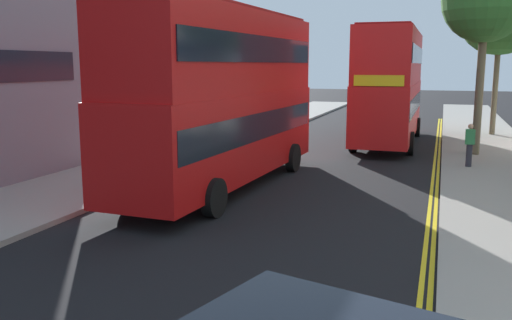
{
  "coord_description": "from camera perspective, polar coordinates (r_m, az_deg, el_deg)",
  "views": [
    {
      "loc": [
        4.42,
        -0.52,
        3.91
      ],
      "look_at": [
        0.5,
        11.0,
        1.8
      ],
      "focal_mm": 38.44,
      "sensor_mm": 36.0,
      "label": 1
    }
  ],
  "objects": [
    {
      "name": "double_decker_bus_oncoming",
      "position": [
        28.19,
        13.82,
        7.78
      ],
      "size": [
        2.82,
        10.82,
        5.64
      ],
      "color": "red",
      "rests_on": "ground"
    },
    {
      "name": "kerb_line_inner",
      "position": [
        15.04,
        17.53,
        -5.69
      ],
      "size": [
        0.1,
        56.0,
        0.01
      ],
      "primitive_type": "cube",
      "color": "yellow",
      "rests_on": "ground"
    },
    {
      "name": "double_decker_bus_away",
      "position": [
        17.44,
        -3.37,
        6.93
      ],
      "size": [
        3.18,
        10.91,
        5.64
      ],
      "color": "#B20F0F",
      "rests_on": "ground"
    },
    {
      "name": "street_tree_far",
      "position": [
        25.13,
        22.78,
        15.04
      ],
      "size": [
        3.49,
        3.49,
        8.16
      ],
      "color": "#6B6047",
      "rests_on": "sidewalk_right"
    },
    {
      "name": "sidewalk_left",
      "position": [
        20.17,
        -14.4,
        -1.44
      ],
      "size": [
        4.0,
        80.0,
        0.14
      ],
      "primitive_type": "cube",
      "color": "gray",
      "rests_on": "ground"
    },
    {
      "name": "street_tree_mid",
      "position": [
        32.87,
        24.11,
        13.7
      ],
      "size": [
        4.36,
        4.36,
        8.65
      ],
      "color": "#6B6047",
      "rests_on": "sidewalk_right"
    },
    {
      "name": "kerb_line_outer",
      "position": [
        15.03,
        18.14,
        -5.72
      ],
      "size": [
        0.1,
        56.0,
        0.01
      ],
      "primitive_type": "cube",
      "color": "yellow",
      "rests_on": "ground"
    },
    {
      "name": "pedestrian_far",
      "position": [
        21.99,
        21.35,
        1.53
      ],
      "size": [
        0.34,
        0.22,
        1.62
      ],
      "color": "#2D2D38",
      "rests_on": "sidewalk_right"
    }
  ]
}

